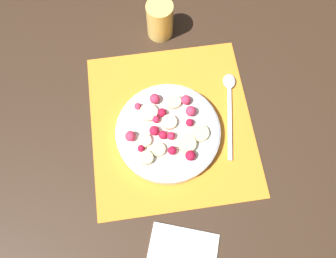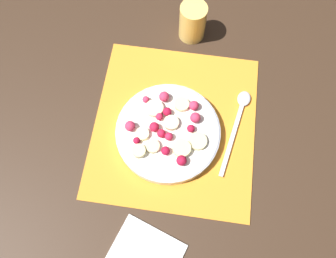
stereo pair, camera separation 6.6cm
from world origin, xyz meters
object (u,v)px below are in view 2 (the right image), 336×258
(fruit_bowl, at_px, (168,132))
(napkin, at_px, (144,258))
(spoon, at_px, (239,115))
(drinking_glass, at_px, (193,22))

(fruit_bowl, height_order, napkin, fruit_bowl)
(spoon, height_order, napkin, spoon)
(fruit_bowl, xyz_separation_m, napkin, (0.25, -0.01, -0.02))
(spoon, bearing_deg, fruit_bowl, 124.80)
(fruit_bowl, height_order, spoon, fruit_bowl)
(spoon, distance_m, drinking_glass, 0.24)
(fruit_bowl, distance_m, drinking_glass, 0.27)
(spoon, bearing_deg, drinking_glass, 43.43)
(fruit_bowl, bearing_deg, napkin, -2.33)
(napkin, bearing_deg, spoon, 153.46)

